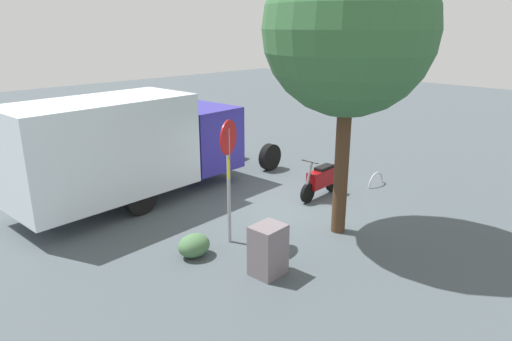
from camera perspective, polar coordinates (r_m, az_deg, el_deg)
ground_plane at (r=12.74m, az=3.93°, el=-4.32°), size 60.00×60.00×0.00m
box_truck_near at (r=13.06m, az=-14.98°, el=3.21°), size 8.55×2.65×2.96m
motorcycle at (r=13.33m, az=8.12°, el=-1.07°), size 1.81×0.55×1.20m
stop_sign at (r=9.99m, az=-3.41°, el=0.94°), size 0.71×0.33×2.84m
street_tree at (r=10.34m, az=11.53°, el=16.71°), size 3.73×3.73×6.53m
utility_cabinet at (r=9.18m, az=1.51°, el=-9.83°), size 0.68×0.59×1.04m
bike_rack_hoop at (r=14.74m, az=14.60°, el=-1.78°), size 0.85×0.07×0.85m
shrub_near_sign at (r=10.04m, az=-7.70°, el=-9.21°), size 0.72×0.59×0.49m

